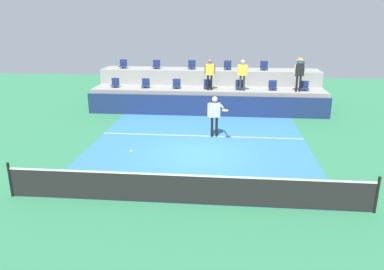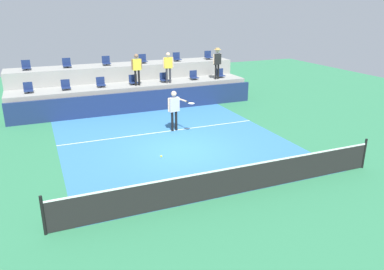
{
  "view_description": "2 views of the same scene",
  "coord_description": "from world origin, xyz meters",
  "px_view_note": "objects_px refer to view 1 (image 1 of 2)",
  "views": [
    {
      "loc": [
        1.1,
        -13.52,
        5.12
      ],
      "look_at": [
        -0.17,
        -0.24,
        0.88
      ],
      "focal_mm": 34.94,
      "sensor_mm": 36.0,
      "label": 1
    },
    {
      "loc": [
        -4.96,
        -12.8,
        5.42
      ],
      "look_at": [
        0.01,
        -0.99,
        0.95
      ],
      "focal_mm": 35.25,
      "sensor_mm": 36.0,
      "label": 2
    }
  ],
  "objects_px": {
    "stadium_chair_upper_right": "(264,66)",
    "spectator_leaning_on_rail": "(243,72)",
    "tennis_player": "(215,112)",
    "spectator_with_hat": "(299,71)",
    "stadium_chair_lower_mid_right": "(239,86)",
    "stadium_chair_upper_far_right": "(301,67)",
    "stadium_chair_lower_mid_left": "(177,84)",
    "stadium_chair_upper_left": "(156,65)",
    "spectator_in_white": "(210,72)",
    "stadium_chair_lower_left": "(146,84)",
    "stadium_chair_upper_far_left": "(123,65)",
    "tennis_ball": "(131,152)",
    "stadium_chair_lower_right": "(273,86)",
    "stadium_chair_upper_mid_right": "(228,66)",
    "stadium_chair_upper_mid_left": "(192,65)",
    "stadium_chair_lower_far_right": "(305,87)",
    "stadium_chair_lower_far_left": "(115,83)",
    "stadium_chair_lower_center": "(208,85)"
  },
  "relations": [
    {
      "from": "stadium_chair_lower_mid_right",
      "to": "stadium_chair_upper_right",
      "type": "relative_size",
      "value": 1.0
    },
    {
      "from": "stadium_chair_lower_left",
      "to": "spectator_in_white",
      "type": "relative_size",
      "value": 0.31
    },
    {
      "from": "stadium_chair_upper_left",
      "to": "tennis_ball",
      "type": "height_order",
      "value": "stadium_chair_upper_left"
    },
    {
      "from": "tennis_player",
      "to": "spectator_with_hat",
      "type": "distance_m",
      "value": 6.34
    },
    {
      "from": "stadium_chair_lower_far_left",
      "to": "stadium_chair_upper_mid_left",
      "type": "height_order",
      "value": "stadium_chair_upper_mid_left"
    },
    {
      "from": "stadium_chair_upper_right",
      "to": "spectator_leaning_on_rail",
      "type": "distance_m",
      "value": 2.56
    },
    {
      "from": "stadium_chair_upper_mid_left",
      "to": "stadium_chair_lower_mid_left",
      "type": "bearing_deg",
      "value": -110.96
    },
    {
      "from": "stadium_chair_upper_right",
      "to": "tennis_ball",
      "type": "height_order",
      "value": "stadium_chair_upper_right"
    },
    {
      "from": "stadium_chair_upper_right",
      "to": "stadium_chair_upper_far_right",
      "type": "xyz_separation_m",
      "value": [
        2.13,
        0.0,
        0.0
      ]
    },
    {
      "from": "stadium_chair_lower_left",
      "to": "tennis_player",
      "type": "xyz_separation_m",
      "value": [
        4.13,
        -4.87,
        -0.34
      ]
    },
    {
      "from": "stadium_chair_lower_left",
      "to": "stadium_chair_upper_far_left",
      "type": "xyz_separation_m",
      "value": [
        -1.75,
        1.8,
        0.85
      ]
    },
    {
      "from": "tennis_player",
      "to": "stadium_chair_lower_left",
      "type": "bearing_deg",
      "value": 130.27
    },
    {
      "from": "stadium_chair_lower_mid_left",
      "to": "spectator_in_white",
      "type": "distance_m",
      "value": 2.09
    },
    {
      "from": "stadium_chair_lower_far_left",
      "to": "spectator_in_white",
      "type": "height_order",
      "value": "spectator_in_white"
    },
    {
      "from": "stadium_chair_lower_center",
      "to": "stadium_chair_upper_mid_left",
      "type": "height_order",
      "value": "stadium_chair_upper_mid_left"
    },
    {
      "from": "stadium_chair_lower_far_left",
      "to": "stadium_chair_upper_left",
      "type": "bearing_deg",
      "value": 40.81
    },
    {
      "from": "spectator_leaning_on_rail",
      "to": "tennis_player",
      "type": "bearing_deg",
      "value": -106.24
    },
    {
      "from": "stadium_chair_upper_far_right",
      "to": "spectator_in_white",
      "type": "bearing_deg",
      "value": -157.34
    },
    {
      "from": "stadium_chair_lower_far_right",
      "to": "stadium_chair_upper_mid_right",
      "type": "xyz_separation_m",
      "value": [
        -4.24,
        1.8,
        0.85
      ]
    },
    {
      "from": "tennis_player",
      "to": "spectator_in_white",
      "type": "height_order",
      "value": "spectator_in_white"
    },
    {
      "from": "stadium_chair_upper_far_left",
      "to": "stadium_chair_upper_mid_left",
      "type": "height_order",
      "value": "same"
    },
    {
      "from": "stadium_chair_lower_left",
      "to": "stadium_chair_upper_far_left",
      "type": "distance_m",
      "value": 2.65
    },
    {
      "from": "stadium_chair_lower_far_right",
      "to": "stadium_chair_upper_far_left",
      "type": "bearing_deg",
      "value": 170.37
    },
    {
      "from": "stadium_chair_lower_far_left",
      "to": "stadium_chair_lower_center",
      "type": "bearing_deg",
      "value": 0.0
    },
    {
      "from": "stadium_chair_lower_mid_right",
      "to": "spectator_with_hat",
      "type": "bearing_deg",
      "value": -6.99
    },
    {
      "from": "stadium_chair_upper_mid_right",
      "to": "tennis_ball",
      "type": "xyz_separation_m",
      "value": [
        -2.87,
        -11.98,
        -1.16
      ]
    },
    {
      "from": "stadium_chair_upper_mid_right",
      "to": "spectator_leaning_on_rail",
      "type": "xyz_separation_m",
      "value": [
        0.82,
        -2.18,
        -0.05
      ]
    },
    {
      "from": "stadium_chair_upper_mid_right",
      "to": "stadium_chair_lower_center",
      "type": "bearing_deg",
      "value": -120.94
    },
    {
      "from": "stadium_chair_lower_mid_left",
      "to": "tennis_ball",
      "type": "bearing_deg",
      "value": -90.2
    },
    {
      "from": "stadium_chair_upper_left",
      "to": "stadium_chair_upper_right",
      "type": "xyz_separation_m",
      "value": [
        6.46,
        0.0,
        0.0
      ]
    },
    {
      "from": "stadium_chair_lower_mid_right",
      "to": "stadium_chair_upper_far_right",
      "type": "relative_size",
      "value": 1.0
    },
    {
      "from": "stadium_chair_upper_right",
      "to": "stadium_chair_upper_mid_right",
      "type": "bearing_deg",
      "value": 180.0
    },
    {
      "from": "stadium_chair_lower_mid_left",
      "to": "stadium_chair_upper_left",
      "type": "relative_size",
      "value": 1.0
    },
    {
      "from": "stadium_chair_lower_center",
      "to": "stadium_chair_upper_mid_right",
      "type": "bearing_deg",
      "value": 59.06
    },
    {
      "from": "stadium_chair_upper_mid_right",
      "to": "spectator_with_hat",
      "type": "height_order",
      "value": "spectator_with_hat"
    },
    {
      "from": "tennis_player",
      "to": "stadium_chair_upper_far_right",
      "type": "bearing_deg",
      "value": 54.46
    },
    {
      "from": "stadium_chair_lower_far_right",
      "to": "stadium_chair_upper_far_right",
      "type": "bearing_deg",
      "value": 88.72
    },
    {
      "from": "stadium_chair_lower_mid_right",
      "to": "spectator_in_white",
      "type": "relative_size",
      "value": 0.31
    },
    {
      "from": "stadium_chair_lower_mid_left",
      "to": "stadium_chair_lower_far_right",
      "type": "xyz_separation_m",
      "value": [
        7.08,
        0.0,
        0.0
      ]
    },
    {
      "from": "stadium_chair_lower_center",
      "to": "stadium_chair_lower_mid_left",
      "type": "bearing_deg",
      "value": 180.0
    },
    {
      "from": "stadium_chair_lower_left",
      "to": "stadium_chair_lower_right",
      "type": "relative_size",
      "value": 1.0
    },
    {
      "from": "stadium_chair_lower_center",
      "to": "spectator_leaning_on_rail",
      "type": "height_order",
      "value": "spectator_leaning_on_rail"
    },
    {
      "from": "stadium_chair_upper_left",
      "to": "stadium_chair_upper_right",
      "type": "height_order",
      "value": "same"
    },
    {
      "from": "stadium_chair_lower_center",
      "to": "spectator_leaning_on_rail",
      "type": "relative_size",
      "value": 0.31
    },
    {
      "from": "stadium_chair_upper_mid_left",
      "to": "stadium_chair_upper_mid_right",
      "type": "height_order",
      "value": "same"
    },
    {
      "from": "stadium_chair_lower_mid_left",
      "to": "stadium_chair_upper_mid_right",
      "type": "height_order",
      "value": "stadium_chair_upper_mid_right"
    },
    {
      "from": "stadium_chair_lower_right",
      "to": "stadium_chair_upper_mid_left",
      "type": "bearing_deg",
      "value": 158.9
    },
    {
      "from": "stadium_chair_lower_center",
      "to": "stadium_chair_lower_far_right",
      "type": "height_order",
      "value": "same"
    },
    {
      "from": "stadium_chair_upper_mid_left",
      "to": "tennis_player",
      "type": "distance_m",
      "value": 6.98
    },
    {
      "from": "stadium_chair_lower_mid_right",
      "to": "tennis_ball",
      "type": "bearing_deg",
      "value": -109.31
    }
  ]
}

